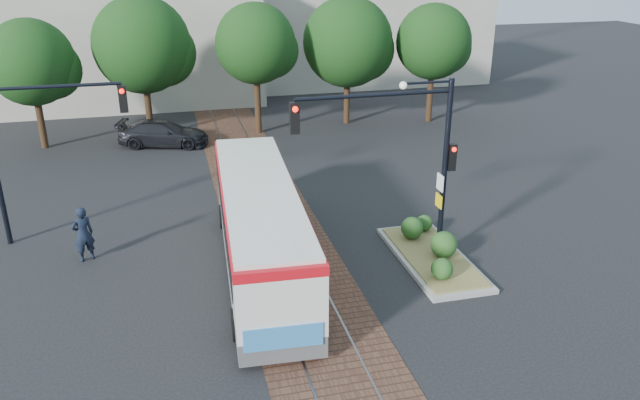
# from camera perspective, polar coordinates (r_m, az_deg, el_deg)

# --- Properties ---
(ground) EXTENTS (120.00, 120.00, 0.00)m
(ground) POSITION_cam_1_polar(r_m,az_deg,el_deg) (21.33, -2.84, -5.78)
(ground) COLOR black
(ground) RESTS_ON ground
(trackbed) EXTENTS (3.60, 40.00, 0.02)m
(trackbed) POSITION_cam_1_polar(r_m,az_deg,el_deg) (24.87, -4.69, -1.54)
(trackbed) COLOR brown
(trackbed) RESTS_ON ground
(tree_row) EXTENTS (26.40, 5.60, 7.67)m
(tree_row) POSITION_cam_1_polar(r_m,az_deg,el_deg) (35.60, -6.50, 13.81)
(tree_row) COLOR #382314
(tree_row) RESTS_ON ground
(warehouses) EXTENTS (40.00, 13.00, 8.00)m
(warehouses) POSITION_cam_1_polar(r_m,az_deg,el_deg) (47.73, -10.76, 14.46)
(warehouses) COLOR #ADA899
(warehouses) RESTS_ON ground
(city_bus) EXTENTS (2.95, 11.14, 2.95)m
(city_bus) POSITION_cam_1_polar(r_m,az_deg,el_deg) (20.43, -5.54, -2.06)
(city_bus) COLOR #4D4C4F
(city_bus) RESTS_ON ground
(traffic_island) EXTENTS (2.20, 5.20, 1.13)m
(traffic_island) POSITION_cam_1_polar(r_m,az_deg,el_deg) (21.77, 10.19, -4.54)
(traffic_island) COLOR gray
(traffic_island) RESTS_ON ground
(signal_pole_main) EXTENTS (5.49, 0.46, 6.00)m
(signal_pole_main) POSITION_cam_1_polar(r_m,az_deg,el_deg) (20.06, 8.32, 5.03)
(signal_pole_main) COLOR black
(signal_pole_main) RESTS_ON ground
(signal_pole_left) EXTENTS (4.99, 0.34, 6.00)m
(signal_pole_left) POSITION_cam_1_polar(r_m,az_deg,el_deg) (23.78, -25.35, 5.11)
(signal_pole_left) COLOR black
(signal_pole_left) RESTS_ON ground
(officer) EXTENTS (0.84, 0.71, 1.96)m
(officer) POSITION_cam_1_polar(r_m,az_deg,el_deg) (22.54, -20.84, -2.93)
(officer) COLOR black
(officer) RESTS_ON ground
(parked_car) EXTENTS (5.06, 3.08, 1.37)m
(parked_car) POSITION_cam_1_polar(r_m,az_deg,el_deg) (34.55, -14.13, 5.94)
(parked_car) COLOR black
(parked_car) RESTS_ON ground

